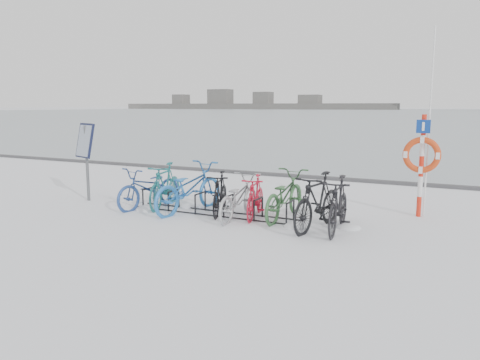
% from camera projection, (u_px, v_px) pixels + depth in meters
% --- Properties ---
extents(ground, '(900.00, 900.00, 0.00)m').
position_uv_depth(ground, '(214.00, 214.00, 10.48)').
color(ground, white).
rests_on(ground, ground).
extents(ice_sheet, '(400.00, 298.00, 0.02)m').
position_uv_depth(ice_sheet, '(452.00, 113.00, 148.09)').
color(ice_sheet, '#9EABB2').
rests_on(ice_sheet, ground).
extents(quay_edge, '(400.00, 0.25, 0.10)m').
position_uv_depth(quay_edge, '(299.00, 176.00, 15.71)').
color(quay_edge, '#3F3F42').
rests_on(quay_edge, ground).
extents(bike_rack, '(4.00, 0.48, 0.46)m').
position_uv_depth(bike_rack, '(214.00, 206.00, 10.45)').
color(bike_rack, black).
rests_on(bike_rack, ground).
extents(info_board, '(0.70, 0.45, 1.97)m').
position_uv_depth(info_board, '(85.00, 145.00, 11.72)').
color(info_board, '#595B5E').
rests_on(info_board, ground).
extents(lifebuoy_station, '(0.78, 0.22, 4.04)m').
position_uv_depth(lifebuoy_station, '(422.00, 155.00, 9.98)').
color(lifebuoy_station, red).
rests_on(lifebuoy_station, ground).
extents(shoreline, '(180.00, 12.00, 9.50)m').
position_uv_depth(shoreline, '(246.00, 105.00, 293.61)').
color(shoreline, '#505050').
rests_on(shoreline, ground).
extents(bike_0, '(1.03, 2.03, 1.01)m').
position_uv_depth(bike_0, '(150.00, 186.00, 11.13)').
color(bike_0, navy).
rests_on(bike_0, ground).
extents(bike_1, '(0.86, 1.87, 1.08)m').
position_uv_depth(bike_1, '(165.00, 184.00, 11.18)').
color(bike_1, '#196568').
rests_on(bike_1, ground).
extents(bike_2, '(1.13, 2.30, 1.15)m').
position_uv_depth(bike_2, '(189.00, 186.00, 10.68)').
color(bike_2, '#266DBA').
rests_on(bike_2, ground).
extents(bike_3, '(0.95, 1.69, 0.98)m').
position_uv_depth(bike_3, '(220.00, 192.00, 10.45)').
color(bike_3, black).
rests_on(bike_3, ground).
extents(bike_4, '(0.69, 1.86, 0.97)m').
position_uv_depth(bike_4, '(238.00, 196.00, 10.05)').
color(bike_4, '#989A9E').
rests_on(bike_4, ground).
extents(bike_5, '(0.77, 1.65, 0.95)m').
position_uv_depth(bike_5, '(255.00, 195.00, 10.13)').
color(bike_5, red).
rests_on(bike_5, ground).
extents(bike_6, '(0.73, 2.03, 1.06)m').
position_uv_depth(bike_6, '(284.00, 194.00, 10.05)').
color(bike_6, '#315F34').
rests_on(bike_6, ground).
extents(bike_7, '(0.87, 1.98, 1.15)m').
position_uv_depth(bike_7, '(318.00, 200.00, 9.16)').
color(bike_7, black).
rests_on(bike_7, ground).
extents(bike_8, '(0.64, 1.86, 1.10)m').
position_uv_depth(bike_8, '(338.00, 203.00, 8.99)').
color(bike_8, black).
rests_on(bike_8, ground).
extents(snow_drifts, '(5.83, 1.24, 0.20)m').
position_uv_depth(snow_drifts, '(216.00, 214.00, 10.44)').
color(snow_drifts, white).
rests_on(snow_drifts, ground).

